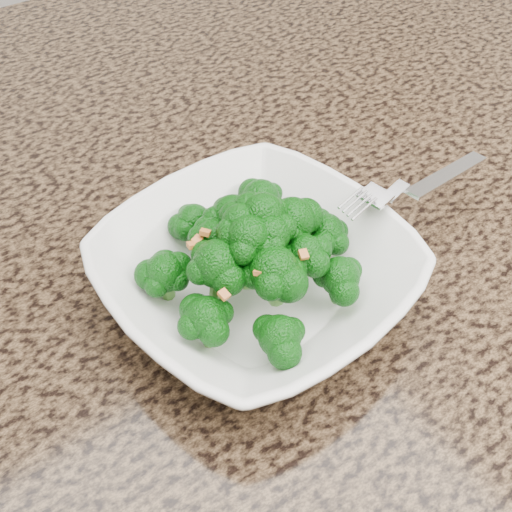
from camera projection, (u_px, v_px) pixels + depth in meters
cabinet at (274, 411)px, 0.98m from camera, size 1.55×0.95×0.87m
granite_counter at (283, 185)px, 0.66m from camera, size 1.64×1.04×0.03m
bowl at (256, 274)px, 0.51m from camera, size 0.26×0.26×0.06m
broccoli_pile at (256, 218)px, 0.47m from camera, size 0.21×0.21×0.06m
garlic_topping at (256, 181)px, 0.44m from camera, size 0.13×0.13×0.01m
fork at (400, 189)px, 0.53m from camera, size 0.20×0.07×0.01m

